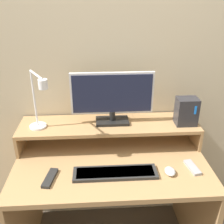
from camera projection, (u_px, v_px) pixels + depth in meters
The scene contains 10 objects.
wall_back at pixel (107, 59), 1.67m from camera, with size 6.00×0.05×2.50m.
desk at pixel (111, 189), 1.65m from camera, with size 1.14×0.66×0.73m.
monitor_shelf at pixel (109, 126), 1.68m from camera, with size 1.14×0.28×0.15m.
monitor at pixel (112, 97), 1.61m from camera, with size 0.51×0.12×0.33m.
desk_lamp at pixel (39, 104), 1.49m from camera, with size 0.17×0.24×0.37m.
router_dock at pixel (186, 111), 1.63m from camera, with size 0.13×0.10×0.17m.
keyboard at pixel (115, 173), 1.44m from camera, with size 0.46×0.12×0.02m.
mouse at pixel (170, 171), 1.44m from camera, with size 0.06×0.08×0.03m.
remote_control at pixel (50, 178), 1.40m from camera, with size 0.07×0.16×0.02m.
remote_secondary at pixel (192, 167), 1.49m from camera, with size 0.07×0.14×0.02m.
Camera 1 is at (-0.08, -0.95, 1.66)m, focal length 42.00 mm.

